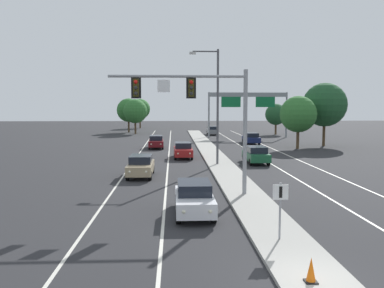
% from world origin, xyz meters
% --- Properties ---
extents(ground_plane, '(260.00, 260.00, 0.00)m').
position_xyz_m(ground_plane, '(0.00, 0.00, 0.00)').
color(ground_plane, '#28282B').
extents(median_island, '(2.40, 110.00, 0.15)m').
position_xyz_m(median_island, '(0.00, 18.00, 0.07)').
color(median_island, '#9E9B93').
rests_on(median_island, ground).
extents(lane_stripe_oncoming_center, '(0.14, 100.00, 0.01)m').
position_xyz_m(lane_stripe_oncoming_center, '(-4.70, 25.00, 0.00)').
color(lane_stripe_oncoming_center, silver).
rests_on(lane_stripe_oncoming_center, ground).
extents(lane_stripe_receding_center, '(0.14, 100.00, 0.01)m').
position_xyz_m(lane_stripe_receding_center, '(4.70, 25.00, 0.00)').
color(lane_stripe_receding_center, silver).
rests_on(lane_stripe_receding_center, ground).
extents(edge_stripe_left, '(0.14, 100.00, 0.01)m').
position_xyz_m(edge_stripe_left, '(-8.00, 25.00, 0.00)').
color(edge_stripe_left, silver).
rests_on(edge_stripe_left, ground).
extents(edge_stripe_right, '(0.14, 100.00, 0.01)m').
position_xyz_m(edge_stripe_right, '(8.00, 25.00, 0.00)').
color(edge_stripe_right, silver).
rests_on(edge_stripe_right, ground).
extents(overhead_signal_mast, '(7.93, 0.44, 7.20)m').
position_xyz_m(overhead_signal_mast, '(-2.62, 11.96, 5.36)').
color(overhead_signal_mast, gray).
rests_on(overhead_signal_mast, median_island).
extents(median_sign_post, '(0.60, 0.10, 2.20)m').
position_xyz_m(median_sign_post, '(-0.13, 3.78, 1.59)').
color(median_sign_post, gray).
rests_on(median_sign_post, median_island).
extents(street_lamp_median, '(2.58, 0.28, 10.00)m').
position_xyz_m(street_lamp_median, '(-0.55, 24.20, 5.79)').
color(street_lamp_median, '#4C4C51').
rests_on(street_lamp_median, median_island).
extents(car_oncoming_white, '(1.84, 4.48, 1.58)m').
position_xyz_m(car_oncoming_white, '(-3.22, 8.10, 0.82)').
color(car_oncoming_white, silver).
rests_on(car_oncoming_white, ground).
extents(car_oncoming_tan, '(1.86, 4.49, 1.58)m').
position_xyz_m(car_oncoming_tan, '(-6.66, 18.91, 0.82)').
color(car_oncoming_tan, tan).
rests_on(car_oncoming_tan, ground).
extents(car_oncoming_red, '(1.87, 4.49, 1.58)m').
position_xyz_m(car_oncoming_red, '(-3.23, 29.61, 0.82)').
color(car_oncoming_red, maroon).
rests_on(car_oncoming_red, ground).
extents(car_oncoming_darkred, '(1.92, 4.51, 1.58)m').
position_xyz_m(car_oncoming_darkred, '(-6.35, 39.24, 0.82)').
color(car_oncoming_darkred, '#5B0F14').
rests_on(car_oncoming_darkred, ground).
extents(car_receding_green, '(1.87, 4.49, 1.58)m').
position_xyz_m(car_receding_green, '(3.38, 25.43, 0.82)').
color(car_receding_green, '#195633').
rests_on(car_receding_green, ground).
extents(car_receding_navy, '(1.86, 4.49, 1.58)m').
position_xyz_m(car_receding_navy, '(6.53, 44.07, 0.82)').
color(car_receding_navy, '#141E4C').
rests_on(car_receding_navy, ground).
extents(car_receding_grey, '(1.85, 4.48, 1.58)m').
position_xyz_m(car_receding_grey, '(2.90, 62.08, 0.82)').
color(car_receding_grey, slate).
rests_on(car_receding_grey, ground).
extents(traffic_cone_median_nose, '(0.36, 0.36, 0.74)m').
position_xyz_m(traffic_cone_median_nose, '(-0.23, -0.08, 0.51)').
color(traffic_cone_median_nose, black).
rests_on(traffic_cone_median_nose, median_island).
extents(highway_sign_gantry, '(13.28, 0.42, 7.50)m').
position_xyz_m(highway_sign_gantry, '(8.20, 55.86, 6.16)').
color(highway_sign_gantry, gray).
rests_on(highway_sign_gantry, ground).
extents(tree_far_right_c, '(5.71, 5.71, 8.26)m').
position_xyz_m(tree_far_right_c, '(15.58, 41.12, 5.40)').
color(tree_far_right_c, '#4C3823').
rests_on(tree_far_right_c, ground).
extents(tree_far_right_a, '(3.91, 3.91, 5.65)m').
position_xyz_m(tree_far_right_a, '(14.66, 62.65, 3.69)').
color(tree_far_right_a, '#4C3823').
rests_on(tree_far_right_a, ground).
extents(tree_far_left_a, '(4.77, 4.77, 6.90)m').
position_xyz_m(tree_far_left_a, '(-12.03, 85.64, 4.50)').
color(tree_far_left_a, '#4C3823').
rests_on(tree_far_left_a, ground).
extents(tree_far_left_c, '(4.50, 4.50, 6.51)m').
position_xyz_m(tree_far_left_c, '(-11.26, 65.00, 4.25)').
color(tree_far_left_c, '#4C3823').
rests_on(tree_far_left_c, ground).
extents(tree_far_left_b, '(4.65, 4.65, 6.73)m').
position_xyz_m(tree_far_left_b, '(-13.01, 69.87, 4.39)').
color(tree_far_left_b, '#4C3823').
rests_on(tree_far_left_b, ground).
extents(tree_far_right_b, '(4.49, 4.49, 6.49)m').
position_xyz_m(tree_far_right_b, '(11.15, 38.02, 4.24)').
color(tree_far_right_b, '#4C3823').
rests_on(tree_far_right_b, ground).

